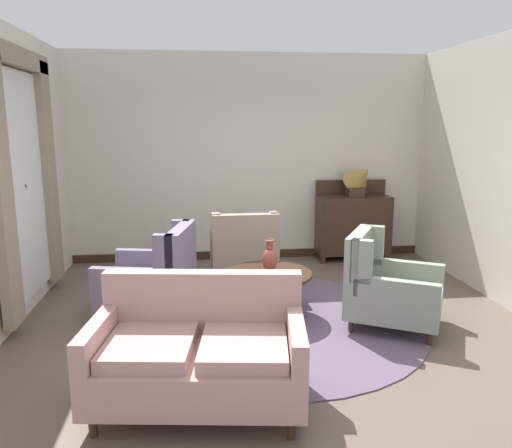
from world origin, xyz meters
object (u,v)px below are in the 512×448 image
porcelain_vase (270,259)px  sideboard (353,224)px  armchair_back_corner (244,254)px  coffee_table (268,280)px  settee (199,354)px  armchair_far_left (386,287)px  armchair_foreground_right (155,278)px  gramophone (360,177)px

porcelain_vase → sideboard: 2.64m
armchair_back_corner → sideboard: sideboard is taller
coffee_table → sideboard: (1.58, 2.10, 0.14)m
settee → armchair_far_left: size_ratio=1.38×
settee → armchair_foreground_right: bearing=111.8°
sideboard → gramophone: gramophone is taller
settee → armchair_foreground_right: armchair_foreground_right is taller
porcelain_vase → gramophone: bearing=51.4°
coffee_table → gramophone: gramophone is taller
coffee_table → sideboard: 2.63m
sideboard → gramophone: (0.05, -0.09, 0.71)m
settee → sideboard: (2.31, 3.73, 0.15)m
sideboard → gramophone: 0.72m
settee → coffee_table: bearing=73.3°
settee → gramophone: size_ratio=2.56×
settee → armchair_back_corner: 2.72m
porcelain_vase → settee: (-0.75, -1.61, -0.24)m
coffee_table → porcelain_vase: bearing=-62.3°
armchair_far_left → porcelain_vase: bearing=101.6°
armchair_far_left → gramophone: (0.48, 2.39, 0.85)m
porcelain_vase → armchair_foreground_right: armchair_foreground_right is taller
porcelain_vase → armchair_foreground_right: size_ratio=0.34×
settee → sideboard: 4.39m
porcelain_vase → sideboard: sideboard is taller
settee → armchair_foreground_right: size_ratio=1.51×
coffee_table → armchair_foreground_right: (-1.20, 0.19, 0.00)m
coffee_table → armchair_back_corner: (-0.17, 1.03, 0.02)m
settee → gramophone: bearing=64.4°
porcelain_vase → armchair_far_left: size_ratio=0.31×
armchair_far_left → sideboard: 2.52m
armchair_far_left → armchair_foreground_right: bearing=105.5°
coffee_table → armchair_far_left: size_ratio=0.80×
porcelain_vase → sideboard: (1.57, 2.12, -0.10)m
coffee_table → gramophone: bearing=50.9°
coffee_table → armchair_back_corner: bearing=99.2°
settee → armchair_foreground_right: 1.88m
armchair_back_corner → armchair_far_left: armchair_back_corner is taller
porcelain_vase → armchair_foreground_right: 1.25m
coffee_table → settee: (-0.73, -1.63, -0.01)m
armchair_back_corner → sideboard: (1.75, 1.07, 0.12)m
armchair_foreground_right → armchair_far_left: size_ratio=0.91×
sideboard → armchair_far_left: bearing=-99.7°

